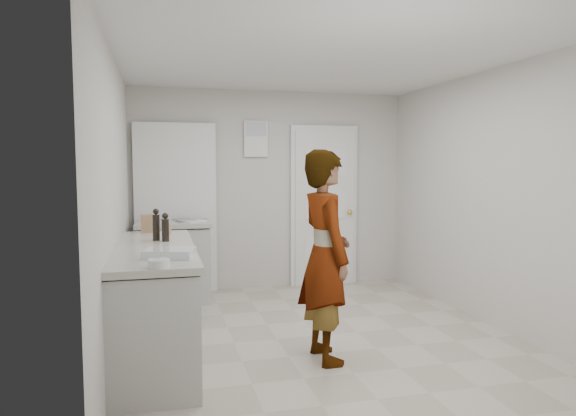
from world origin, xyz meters
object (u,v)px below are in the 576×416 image
object	(u,v)px
spice_jar	(168,230)
cake_mix_box	(147,224)
oil_cruet_a	(165,228)
baking_dish	(170,253)
person	(325,256)
oil_cruet_b	(156,225)
egg_bowl	(159,263)

from	to	relation	value
spice_jar	cake_mix_box	bearing A→B (deg)	141.39
oil_cruet_a	baking_dish	xyz separation A→B (m)	(0.02, -0.78, -0.09)
person	cake_mix_box	bearing A→B (deg)	46.35
spice_jar	person	bearing A→B (deg)	-40.32
spice_jar	baking_dish	world-z (taller)	spice_jar
oil_cruet_a	person	bearing A→B (deg)	-25.42
cake_mix_box	spice_jar	distance (m)	0.26
oil_cruet_a	oil_cruet_b	distance (m)	0.11
spice_jar	baking_dish	distance (m)	1.21
person	spice_jar	xyz separation A→B (m)	(-1.20, 1.02, 0.12)
baking_dish	egg_bowl	world-z (taller)	baking_dish
cake_mix_box	oil_cruet_b	bearing A→B (deg)	-78.23
cake_mix_box	egg_bowl	xyz separation A→B (m)	(0.11, -1.73, -0.06)
spice_jar	egg_bowl	world-z (taller)	spice_jar
cake_mix_box	oil_cruet_b	distance (m)	0.53
egg_bowl	oil_cruet_a	bearing A→B (deg)	87.02
person	oil_cruet_b	world-z (taller)	person
oil_cruet_a	spice_jar	bearing A→B (deg)	85.71
person	oil_cruet_a	world-z (taller)	person
spice_jar	oil_cruet_b	bearing A→B (deg)	-106.73
cake_mix_box	oil_cruet_b	xyz separation A→B (m)	(0.09, -0.52, 0.04)
person	oil_cruet_a	bearing A→B (deg)	61.01
oil_cruet_a	oil_cruet_b	world-z (taller)	oil_cruet_b
oil_cruet_b	egg_bowl	world-z (taller)	oil_cruet_b
person	oil_cruet_b	bearing A→B (deg)	59.74
spice_jar	oil_cruet_b	size ratio (longest dim) A/B	0.28
cake_mix_box	oil_cruet_b	world-z (taller)	oil_cruet_b
cake_mix_box	egg_bowl	distance (m)	1.73
oil_cruet_a	egg_bowl	distance (m)	1.14
spice_jar	oil_cruet_b	xyz separation A→B (m)	(-0.11, -0.36, 0.09)
baking_dish	egg_bowl	bearing A→B (deg)	-101.81
oil_cruet_b	baking_dish	distance (m)	0.86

